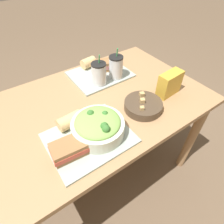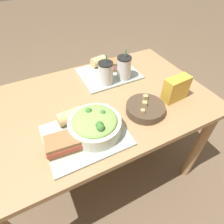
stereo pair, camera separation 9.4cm
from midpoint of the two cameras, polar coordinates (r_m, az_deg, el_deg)
The scene contains 13 objects.
ground_plane at distance 1.66m, azimuth -5.59°, elevation -17.05°, with size 12.00×12.00×0.00m, color brown.
dining_table at distance 1.14m, azimuth -7.78°, elevation -1.34°, with size 1.32×0.82×0.75m.
tray_near at distance 0.89m, azimuth -10.00°, elevation -7.98°, with size 0.38×0.31×0.01m.
tray_far at distance 1.29m, azimuth -5.81°, elevation 11.32°, with size 0.38×0.31×0.01m.
salad_bowl at distance 0.86m, azimuth -7.48°, elevation -4.35°, with size 0.25×0.25×0.11m.
soup_bowl at distance 1.01m, azimuth 6.86°, elevation 1.93°, with size 0.20×0.20×0.07m.
sandwich_near at distance 0.83m, azimuth -16.15°, elevation -10.91°, with size 0.16×0.11×0.06m.
baguette_near at distance 0.93m, azimuth -15.40°, elevation -2.64°, with size 0.13×0.07×0.07m.
sandwich_far at distance 1.31m, azimuth -3.83°, elevation 14.04°, with size 0.17×0.13×0.06m.
baguette_far at distance 1.35m, azimuth -9.22°, elevation 14.59°, with size 0.11×0.08×0.07m.
drink_cup_dark at distance 1.15m, azimuth -6.36°, elevation 11.22°, with size 0.09×0.09×0.19m.
drink_cup_red at distance 1.21m, azimuth -1.08°, elevation 13.24°, with size 0.09×0.09×0.20m.
chip_bag at distance 1.12m, azimuth 14.83°, elevation 8.21°, with size 0.15×0.08×0.14m.
Camera 1 is at (-0.37, -0.71, 1.45)m, focal length 30.00 mm.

